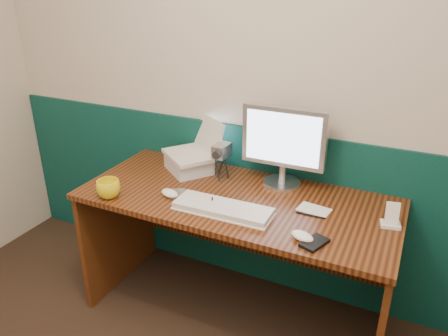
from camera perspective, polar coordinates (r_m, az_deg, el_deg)
The scene contains 18 objects.
back_wall at distance 2.37m, azimuth 4.95°, elevation 10.96°, with size 3.50×0.04×2.50m, color beige.
wainscot at distance 2.63m, azimuth 4.28°, elevation -5.20°, with size 3.48×0.02×1.00m, color #072F25.
desk at distance 2.41m, azimuth 1.56°, elevation -11.69°, with size 1.60×0.70×0.75m, color #331409.
laptop_riser at distance 2.49m, azimuth -4.64°, elevation 0.55°, with size 0.25×0.21×0.09m, color silver.
laptop at distance 2.43m, azimuth -4.77°, elevation 4.02°, with size 0.28×0.22×0.24m, color silver, non-canonical shape.
monitor at distance 2.27m, azimuth 7.86°, elevation 2.82°, with size 0.44×0.12×0.44m, color silver, non-canonical shape.
keyboard at distance 2.08m, azimuth -0.15°, elevation -5.38°, with size 0.47×0.16×0.03m, color silver.
mouse_right at distance 1.90m, azimuth 10.19°, elevation -8.75°, with size 0.10×0.06×0.03m, color white.
mouse_left at distance 2.23m, azimuth -7.11°, elevation -3.28°, with size 0.11×0.06×0.04m, color white.
mug at distance 2.26m, azimuth -14.86°, elevation -2.63°, with size 0.12×0.12×0.09m, color yellow.
camcorder at distance 2.36m, azimuth -0.30°, elevation 0.91°, with size 0.10×0.14×0.21m, color #B0AFB4, non-canonical shape.
cd_spindle at distance 2.12m, azimuth -1.54°, elevation -4.71°, with size 0.13×0.13×0.03m, color silver.
cd_loose_a at distance 2.25m, azimuth -6.01°, elevation -3.38°, with size 0.13×0.13×0.00m, color silver.
pen at distance 2.08m, azimuth 11.25°, elevation -6.07°, with size 0.01×0.01×0.14m, color black.
papers at distance 2.14m, azimuth 11.67°, elevation -5.35°, with size 0.15×0.10×0.00m, color silver.
dock at distance 2.10m, azimuth 20.89°, elevation -6.92°, with size 0.09×0.06×0.02m, color white.
music_player at distance 2.07m, azimuth 21.12°, elevation -5.52°, with size 0.06×0.01×0.10m, color white.
pda at distance 1.88m, azimuth 11.73°, elevation -9.54°, with size 0.07×0.13×0.01m, color black.
Camera 1 is at (0.81, -0.42, 1.78)m, focal length 35.00 mm.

